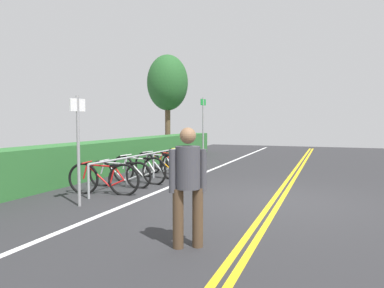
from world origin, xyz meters
The scene contains 17 objects.
ground_plane centered at (0.00, 0.00, -0.03)m, with size 33.99×13.50×0.05m, color #2B2B2D.
centre_line_yellow_inner centered at (0.00, -0.08, 0.00)m, with size 30.59×0.10×0.00m, color gold.
centre_line_yellow_outer centered at (0.00, 0.08, 0.00)m, with size 30.59×0.10×0.00m, color gold.
bike_lane_stripe_white centered at (0.00, 2.71, 0.00)m, with size 30.59×0.12×0.00m, color white.
bike_rack centered at (1.74, 3.73, 0.57)m, with size 6.05×0.05×0.75m.
bicycle_0 centered at (-0.76, 3.71, 0.35)m, with size 0.47×1.68×0.75m.
bicycle_1 centered at (0.13, 3.85, 0.33)m, with size 0.46×1.71×0.70m.
bicycle_2 centered at (0.85, 3.73, 0.36)m, with size 0.46×1.76×0.76m.
bicycle_3 centered at (1.76, 3.59, 0.37)m, with size 0.51×1.72×0.78m.
bicycle_4 centered at (2.58, 3.72, 0.32)m, with size 0.46×1.67×0.68m.
bicycle_5 centered at (3.35, 3.80, 0.31)m, with size 0.46×1.74×0.68m.
bicycle_6 centered at (4.19, 3.75, 0.33)m, with size 0.46×1.67×0.72m.
pedestrian centered at (-3.25, 0.70, 0.88)m, with size 0.32×0.43×1.55m.
sign_post_near centered at (-1.87, 3.49, 1.28)m, with size 0.36×0.09×2.12m.
sign_post_far centered at (5.82, 3.64, 1.52)m, with size 0.36×0.10×2.56m.
hedge_backdrop centered at (3.24, 5.61, 0.51)m, with size 15.00×0.99×1.01m, color #2D6B30.
tree_mid centered at (8.82, 6.54, 3.51)m, with size 2.02×2.02×4.91m.
Camera 1 is at (-7.50, -0.98, 1.63)m, focal length 33.75 mm.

